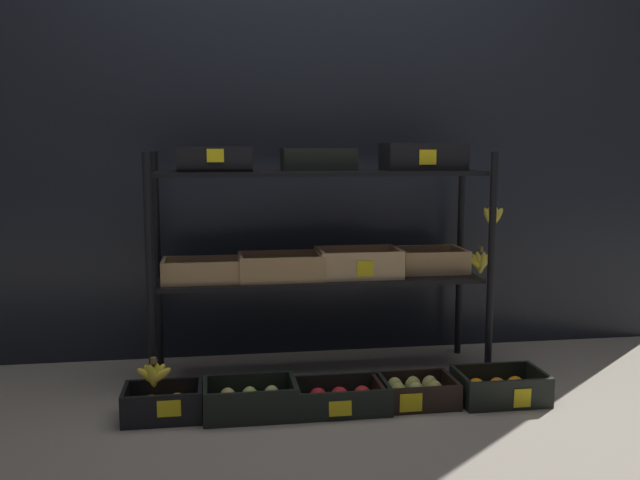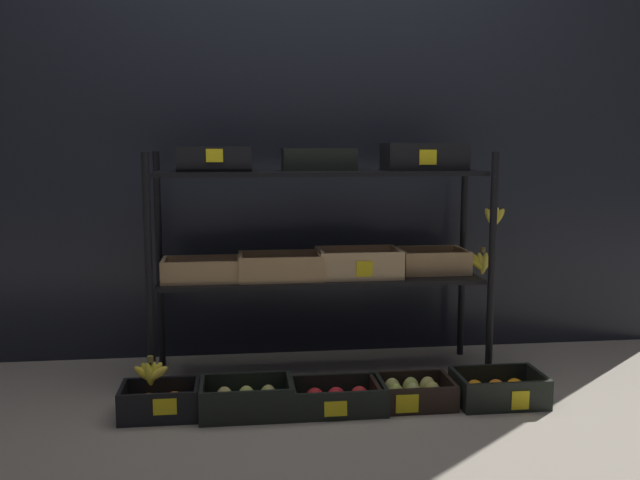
{
  "view_description": "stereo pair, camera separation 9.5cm",
  "coord_description": "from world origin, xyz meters",
  "views": [
    {
      "loc": [
        -0.47,
        -3.08,
        1.05
      ],
      "look_at": [
        0.0,
        0.0,
        0.63
      ],
      "focal_mm": 38.45,
      "sensor_mm": 36.0,
      "label": 1
    },
    {
      "loc": [
        -0.38,
        -3.09,
        1.05
      ],
      "look_at": [
        0.0,
        0.0,
        0.63
      ],
      "focal_mm": 38.45,
      "sensor_mm": 36.0,
      "label": 2
    }
  ],
  "objects": [
    {
      "name": "crate_ground_apple_red",
      "position": [
        0.01,
        -0.47,
        0.04
      ],
      "size": [
        0.38,
        0.24,
        0.11
      ],
      "color": "black",
      "rests_on": "ground_plane"
    },
    {
      "name": "crate_ground_pear",
      "position": [
        -0.35,
        -0.47,
        0.05
      ],
      "size": [
        0.36,
        0.23,
        0.13
      ],
      "color": "black",
      "rests_on": "ground_plane"
    },
    {
      "name": "ground_plane",
      "position": [
        0.0,
        0.0,
        0.0
      ],
      "size": [
        10.0,
        10.0,
        0.0
      ],
      "primitive_type": "plane",
      "color": "gray"
    },
    {
      "name": "crate_ground_orange",
      "position": [
        -0.69,
        -0.45,
        0.05
      ],
      "size": [
        0.31,
        0.21,
        0.13
      ],
      "color": "black",
      "rests_on": "ground_plane"
    },
    {
      "name": "crate_ground_right_pear",
      "position": [
        0.33,
        -0.45,
        0.05
      ],
      "size": [
        0.33,
        0.24,
        0.11
      ],
      "color": "black",
      "rests_on": "ground_plane"
    },
    {
      "name": "crate_ground_rightmost_orange",
      "position": [
        0.69,
        -0.47,
        0.05
      ],
      "size": [
        0.36,
        0.25,
        0.13
      ],
      "color": "black",
      "rests_on": "ground_plane"
    },
    {
      "name": "display_rack",
      "position": [
        0.03,
        0.0,
        0.69
      ],
      "size": [
        1.63,
        0.43,
        1.07
      ],
      "color": "black",
      "rests_on": "ground_plane"
    },
    {
      "name": "banana_bunch_loose",
      "position": [
        -0.72,
        -0.45,
        0.18
      ],
      "size": [
        0.15,
        0.05,
        0.12
      ],
      "color": "brown",
      "rests_on": "crate_ground_orange"
    },
    {
      "name": "storefront_wall",
      "position": [
        0.0,
        0.4,
        1.1
      ],
      "size": [
        3.9,
        0.12,
        2.2
      ],
      "primitive_type": "cube",
      "color": "black",
      "rests_on": "ground_plane"
    }
  ]
}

